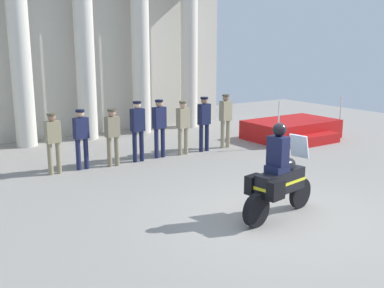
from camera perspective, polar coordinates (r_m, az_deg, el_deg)
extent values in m
plane|color=gray|center=(9.33, 10.78, -8.95)|extent=(28.00, 28.00, 0.00)
cube|color=beige|center=(17.43, -14.41, 12.74)|extent=(12.54, 0.30, 7.13)
cylinder|color=beige|center=(15.92, -20.69, 11.24)|extent=(0.67, 0.67, 6.48)
cylinder|color=beige|center=(16.55, -13.25, 11.71)|extent=(0.67, 0.67, 6.48)
cylinder|color=beige|center=(17.43, -6.44, 11.98)|extent=(0.67, 0.67, 6.48)
cylinder|color=beige|center=(18.52, -0.36, 12.09)|extent=(0.67, 0.67, 6.48)
cube|color=#B71414|center=(16.89, 12.24, 1.83)|extent=(3.22, 1.97, 0.66)
cube|color=#B71414|center=(16.11, 15.35, 0.55)|extent=(1.77, 0.50, 0.33)
cylinder|color=silver|center=(15.06, 10.76, 3.63)|extent=(0.05, 0.05, 0.90)
cylinder|color=silver|center=(17.32, 18.06, 4.37)|extent=(0.05, 0.05, 0.90)
cylinder|color=#847A5B|center=(12.45, -17.25, -1.80)|extent=(0.13, 0.13, 0.84)
cylinder|color=#847A5B|center=(12.51, -16.29, -1.67)|extent=(0.13, 0.13, 0.84)
cube|color=#847A5B|center=(12.33, -16.97, 1.44)|extent=(0.40, 0.26, 0.56)
sphere|color=#997056|center=(12.27, -17.09, 3.20)|extent=(0.21, 0.21, 0.21)
cylinder|color=#4F4937|center=(12.25, -17.11, 3.57)|extent=(0.24, 0.24, 0.06)
cylinder|color=#191E42|center=(12.71, -13.98, -1.27)|extent=(0.13, 0.13, 0.86)
cylinder|color=#191E42|center=(12.78, -13.06, -1.15)|extent=(0.13, 0.13, 0.86)
cube|color=#191E42|center=(12.60, -13.68, 1.94)|extent=(0.40, 0.26, 0.57)
sphere|color=tan|center=(12.54, -13.77, 3.68)|extent=(0.21, 0.21, 0.21)
cylinder|color=black|center=(12.53, -13.79, 4.03)|extent=(0.24, 0.24, 0.06)
cylinder|color=#7A7056|center=(12.88, -10.24, -0.98)|extent=(0.13, 0.13, 0.83)
cylinder|color=#7A7056|center=(12.96, -9.35, -0.86)|extent=(0.13, 0.13, 0.83)
cube|color=#7A7056|center=(12.78, -9.91, 2.12)|extent=(0.40, 0.26, 0.56)
sphere|color=tan|center=(12.72, -9.98, 3.83)|extent=(0.21, 0.21, 0.21)
cylinder|color=#494334|center=(12.70, -9.99, 4.18)|extent=(0.24, 0.24, 0.06)
cylinder|color=#141938|center=(13.25, -7.14, -0.36)|extent=(0.13, 0.13, 0.90)
cylinder|color=#141938|center=(13.35, -6.30, -0.24)|extent=(0.13, 0.13, 0.90)
cube|color=#141938|center=(13.15, -6.81, 2.99)|extent=(0.40, 0.26, 0.65)
sphere|color=beige|center=(13.09, -6.85, 4.84)|extent=(0.21, 0.21, 0.21)
cylinder|color=black|center=(13.08, -6.86, 5.18)|extent=(0.24, 0.24, 0.06)
cylinder|color=#191E42|center=(13.65, -4.45, 0.08)|extent=(0.13, 0.13, 0.90)
cylinder|color=#191E42|center=(13.76, -3.65, 0.19)|extent=(0.13, 0.13, 0.90)
cube|color=#191E42|center=(13.56, -4.10, 3.29)|extent=(0.40, 0.26, 0.63)
sphere|color=tan|center=(13.50, -4.13, 5.05)|extent=(0.21, 0.21, 0.21)
cylinder|color=black|center=(13.49, -4.13, 5.38)|extent=(0.24, 0.24, 0.06)
cylinder|color=gray|center=(14.00, -1.49, 0.29)|extent=(0.13, 0.13, 0.83)
cylinder|color=gray|center=(14.12, -0.73, 0.40)|extent=(0.13, 0.13, 0.83)
cube|color=gray|center=(13.92, -1.12, 3.24)|extent=(0.40, 0.26, 0.61)
sphere|color=tan|center=(13.86, -1.13, 4.91)|extent=(0.21, 0.21, 0.21)
cylinder|color=brown|center=(13.85, -1.13, 5.23)|extent=(0.24, 0.24, 0.06)
cylinder|color=#141938|center=(14.43, 1.15, 0.73)|extent=(0.13, 0.13, 0.87)
cylinder|color=#141938|center=(14.55, 1.86, 0.83)|extent=(0.13, 0.13, 0.87)
cube|color=#141938|center=(14.36, 1.52, 3.74)|extent=(0.40, 0.26, 0.65)
sphere|color=#997056|center=(14.30, 1.53, 5.43)|extent=(0.21, 0.21, 0.21)
cylinder|color=black|center=(14.29, 1.53, 5.75)|extent=(0.24, 0.24, 0.06)
cylinder|color=gray|center=(14.97, 3.83, 1.20)|extent=(0.13, 0.13, 0.90)
cylinder|color=gray|center=(15.10, 4.50, 1.29)|extent=(0.13, 0.13, 0.90)
cube|color=gray|center=(14.90, 4.21, 4.15)|extent=(0.40, 0.26, 0.64)
sphere|color=#997056|center=(14.85, 4.24, 5.77)|extent=(0.21, 0.21, 0.21)
cylinder|color=brown|center=(14.84, 4.24, 6.07)|extent=(0.24, 0.24, 0.06)
cylinder|color=black|center=(9.83, 13.32, -5.96)|extent=(0.65, 0.21, 0.64)
cylinder|color=black|center=(8.71, 8.01, -8.17)|extent=(0.65, 0.25, 0.64)
cube|color=black|center=(9.13, 10.94, -4.64)|extent=(1.28, 0.53, 0.44)
ellipsoid|color=black|center=(9.16, 11.57, -2.52)|extent=(0.57, 0.41, 0.26)
cube|color=yellow|center=(9.14, 10.93, -4.76)|extent=(1.30, 0.54, 0.06)
cube|color=silver|center=(9.46, 13.21, -0.26)|extent=(0.22, 0.42, 0.47)
cube|color=black|center=(8.90, 7.69, -4.98)|extent=(0.39, 0.24, 0.36)
cube|color=black|center=(8.60, 10.40, -5.70)|extent=(0.39, 0.24, 0.36)
cube|color=#141938|center=(8.96, 10.56, -3.03)|extent=(0.45, 0.40, 0.14)
cube|color=#141938|center=(8.87, 10.65, -0.85)|extent=(0.32, 0.40, 0.56)
sphere|color=black|center=(8.80, 10.84, 1.77)|extent=(0.26, 0.26, 0.26)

